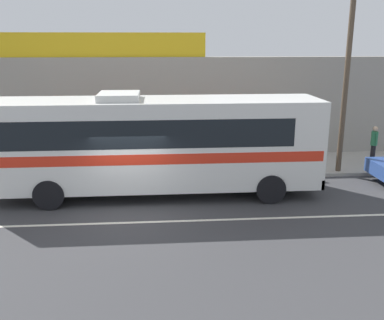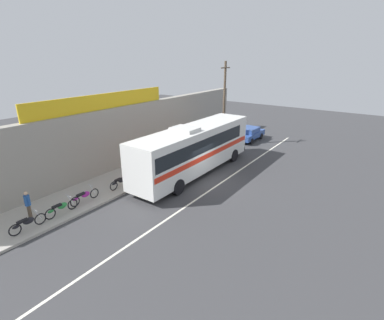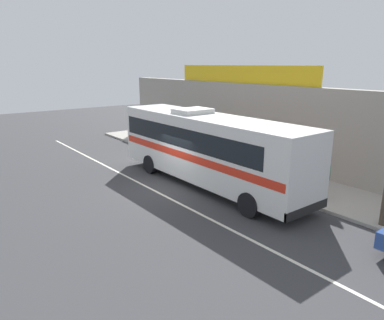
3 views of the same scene
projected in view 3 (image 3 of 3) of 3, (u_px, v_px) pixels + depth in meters
The scene contains 12 objects.
ground_plane at pixel (169, 188), 17.93m from camera, with size 70.00×70.00×0.00m, color #3A3A3D.
sidewalk_slab at pixel (243, 169), 20.98m from camera, with size 30.00×3.60×0.14m, color #A8A399.
storefront_facade at pixel (269, 125), 21.65m from camera, with size 30.00×0.70×4.80m, color gray.
storefront_billboard at pixel (240, 74), 22.88m from camera, with size 11.76×0.12×1.10m, color gold.
road_center_stripe at pixel (155, 191), 17.46m from camera, with size 30.00×0.14×0.01m, color silver.
intercity_bus at pixel (206, 145), 17.87m from camera, with size 11.90×2.69×3.78m.
motorcycle_black at pixel (163, 142), 25.71m from camera, with size 1.96×0.56×0.94m.
motorcycle_blue at pixel (185, 149), 23.55m from camera, with size 1.90×0.56×0.94m.
motorcycle_red at pixel (150, 139), 26.84m from camera, with size 1.95×0.56×0.94m.
motorcycle_purple at pixel (137, 135), 28.24m from camera, with size 1.87×0.56×0.94m.
pedestrian_by_curb at pixel (327, 176), 16.04m from camera, with size 0.30×0.48×1.71m.
pedestrian_far_left at pixel (153, 129), 28.25m from camera, with size 0.30×0.48×1.56m.
Camera 3 is at (14.14, -9.45, 5.99)m, focal length 33.63 mm.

